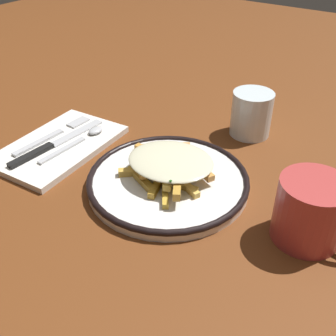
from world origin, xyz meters
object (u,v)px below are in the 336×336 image
(knife, at_px, (50,146))
(coffee_mug, at_px, (311,211))
(water_glass, at_px, (251,114))
(spoon, at_px, (83,138))
(napkin, at_px, (59,146))
(fork, at_px, (53,135))
(plate, at_px, (168,180))
(fries_heap, at_px, (168,164))

(knife, distance_m, coffee_mug, 0.46)
(water_glass, bearing_deg, spoon, -137.71)
(napkin, height_order, fork, fork)
(napkin, relative_size, coffee_mug, 1.92)
(napkin, bearing_deg, fork, 156.15)
(plate, xyz_separation_m, knife, (-0.23, -0.04, 0.00))
(fork, distance_m, coffee_mug, 0.48)
(plate, xyz_separation_m, coffee_mug, (0.22, 0.01, 0.04))
(water_glass, bearing_deg, knife, -134.80)
(fork, relative_size, coffee_mug, 1.43)
(plate, relative_size, knife, 1.25)
(spoon, xyz_separation_m, coffee_mug, (0.43, -0.00, 0.03))
(fries_heap, bearing_deg, knife, -168.52)
(plate, bearing_deg, knife, -170.44)
(napkin, height_order, water_glass, water_glass)
(plate, height_order, fries_heap, fries_heap)
(napkin, distance_m, fork, 0.03)
(fries_heap, bearing_deg, spoon, 177.90)
(knife, relative_size, coffee_mug, 1.71)
(plate, distance_m, water_glass, 0.24)
(spoon, bearing_deg, coffee_mug, -0.42)
(water_glass, bearing_deg, fries_heap, -100.20)
(fries_heap, bearing_deg, fork, -176.55)
(napkin, bearing_deg, plate, 5.03)
(napkin, xyz_separation_m, spoon, (0.03, 0.03, 0.01))
(napkin, distance_m, spoon, 0.05)
(fork, bearing_deg, fries_heap, 3.45)
(napkin, distance_m, knife, 0.02)
(water_glass, bearing_deg, coffee_mug, -49.66)
(plate, distance_m, fork, 0.26)
(plate, height_order, fork, plate)
(fork, relative_size, spoon, 1.16)
(fork, bearing_deg, plate, 1.81)
(napkin, relative_size, fork, 1.34)
(knife, relative_size, spoon, 1.38)
(coffee_mug, bearing_deg, plate, -177.10)
(fries_heap, xyz_separation_m, fork, (-0.26, -0.02, -0.02))
(spoon, height_order, coffee_mug, coffee_mug)
(plate, xyz_separation_m, spoon, (-0.20, 0.01, 0.01))
(fries_heap, distance_m, fork, 0.26)
(knife, bearing_deg, fork, 130.50)
(plate, distance_m, coffee_mug, 0.23)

